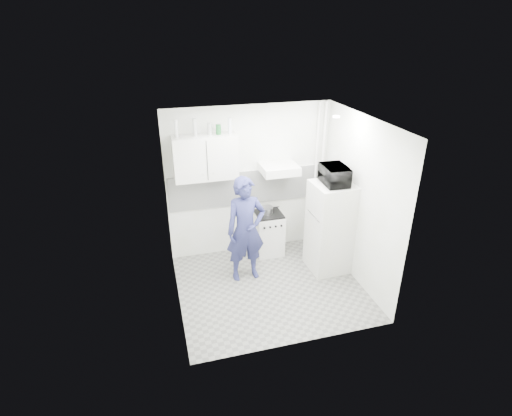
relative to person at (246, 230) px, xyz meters
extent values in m
plane|color=#52514D|center=(0.28, -0.39, -0.86)|extent=(2.80, 2.80, 0.00)
plane|color=white|center=(0.28, -0.39, 1.74)|extent=(2.80, 2.80, 0.00)
plane|color=white|center=(0.28, 0.86, 0.44)|extent=(2.80, 0.00, 2.80)
plane|color=white|center=(-1.12, -0.39, 0.44)|extent=(0.00, 2.60, 2.60)
plane|color=white|center=(1.68, -0.39, 0.44)|extent=(0.00, 2.60, 2.60)
imported|color=navy|center=(0.00, 0.00, 0.00)|extent=(0.65, 0.45, 1.72)
cube|color=silver|center=(0.56, 0.61, -0.48)|extent=(0.47, 0.47, 0.75)
cube|color=silver|center=(1.38, -0.10, -0.10)|extent=(0.65, 0.65, 1.51)
cube|color=black|center=(0.56, 0.61, -0.09)|extent=(0.45, 0.45, 0.03)
cylinder|color=silver|center=(0.54, 0.64, -0.02)|extent=(0.20, 0.20, 0.11)
imported|color=black|center=(1.38, -0.10, 0.80)|extent=(0.54, 0.37, 0.29)
cylinder|color=silver|center=(-0.88, 0.69, 1.47)|extent=(0.06, 0.06, 0.26)
cylinder|color=silver|center=(-0.60, 0.69, 1.47)|extent=(0.06, 0.06, 0.27)
cylinder|color=silver|center=(-0.37, 0.69, 1.44)|extent=(0.08, 0.08, 0.19)
cylinder|color=#144C1E|center=(-0.24, 0.69, 1.42)|extent=(0.08, 0.08, 0.15)
cylinder|color=#B2B7BC|center=(-0.06, 0.69, 1.46)|extent=(0.06, 0.06, 0.24)
cube|color=silver|center=(-0.47, 0.69, 0.99)|extent=(1.00, 0.35, 0.70)
cube|color=silver|center=(0.73, 0.61, 0.71)|extent=(0.60, 0.50, 0.14)
cube|color=white|center=(0.28, 0.85, 0.34)|extent=(2.74, 0.03, 0.60)
cylinder|color=silver|center=(1.58, 0.78, 0.44)|extent=(0.05, 0.05, 2.60)
cylinder|color=silver|center=(1.46, 0.78, 0.44)|extent=(0.04, 0.04, 2.60)
cylinder|color=white|center=(1.28, -0.19, 1.71)|extent=(0.10, 0.10, 0.02)
camera|label=1|loc=(-1.30, -5.28, 2.94)|focal=28.00mm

